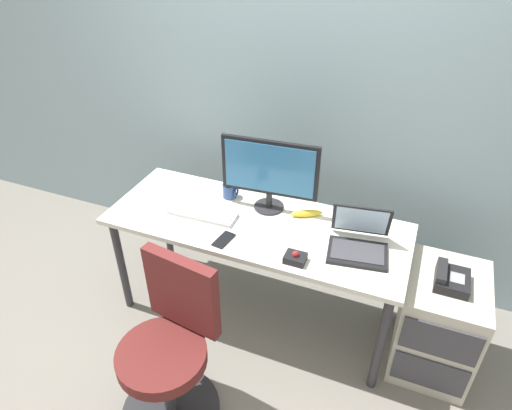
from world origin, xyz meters
The scene contains 13 objects.
ground_plane centered at (0.00, 0.00, 0.00)m, with size 8.00×8.00×0.00m, color slate.
back_wall centered at (0.00, 0.68, 1.40)m, with size 6.00×0.10×2.80m, color #8FACB5.
desk centered at (0.00, 0.00, 0.66)m, with size 1.75×0.66×0.74m.
file_cabinet centered at (1.09, 0.03, 0.31)m, with size 0.42×0.53×0.62m.
desk_phone centered at (1.08, 0.02, 0.66)m, with size 0.17×0.20×0.09m.
office_chair centered at (-0.14, -0.78, 0.42)m, with size 0.52×0.52×0.94m.
monitor_main centered at (0.02, 0.17, 0.99)m, with size 0.57×0.18×0.45m.
keyboard centered at (-0.32, -0.05, 0.75)m, with size 0.41×0.15×0.03m.
laptop centered at (0.59, -0.02, 0.79)m, with size 0.35×0.34×0.23m.
trackball_mouse centered at (0.32, -0.24, 0.76)m, with size 0.11×0.09×0.07m.
coffee_mug centered at (-0.25, 0.19, 0.78)m, with size 0.10×0.09×0.09m.
cell_phone centered at (-0.10, -0.22, 0.74)m, with size 0.07×0.14×0.01m, color black.
banana centered at (0.25, 0.17, 0.76)m, with size 0.19×0.04×0.04m, color yellow.
Camera 1 is at (0.80, -1.96, 2.30)m, focal length 31.93 mm.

